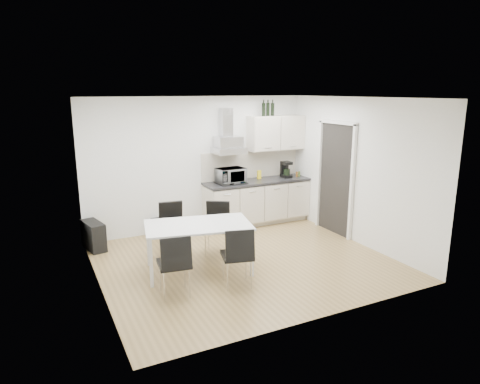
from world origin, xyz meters
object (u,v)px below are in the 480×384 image
Objects in this scene: dining_table at (198,229)px; chair_far_right at (217,229)px; chair_near_left at (174,264)px; guitar_amp at (94,236)px; kitchenette at (258,184)px; chair_near_right at (237,256)px; floor_speaker at (157,227)px; chair_far_left at (173,229)px.

chair_far_right reaches higher than dining_table.
guitar_amp is at bearing 115.72° from chair_near_left.
kitchenette is 3.50m from chair_near_left.
chair_near_right is 2.68m from floor_speaker.
chair_near_left is 2.40m from guitar_amp.
guitar_amp is (-3.29, -0.08, -0.58)m from kitchenette.
chair_far_right is at bearing 93.97° from chair_near_right.
chair_far_right is 1.00× the size of chair_near_right.
kitchenette is 3.00m from chair_near_right.
chair_near_right is at bearing -54.74° from dining_table.
chair_far_right is at bearing -44.25° from guitar_amp.
chair_far_left is 0.73m from chair_far_right.
chair_near_left is 1.00× the size of chair_near_right.
chair_near_right is (-1.67, -2.47, -0.39)m from kitchenette.
kitchenette is 4.01× the size of guitar_amp.
dining_table is 5.30× the size of floor_speaker.
guitar_amp is 1.94× the size of floor_speaker.
chair_far_right and chair_near_left have the same top height.
chair_far_left is 1.40× the size of guitar_amp.
chair_far_left and chair_near_right have the same top height.
guitar_amp is at bearing 139.96° from dining_table.
chair_near_right reaches higher than guitar_amp.
dining_table is at bearing 107.24° from chair_far_left.
guitar_amp is at bearing -178.52° from kitchenette.
kitchenette is 2.86× the size of chair_far_left.
guitar_amp is (-1.17, 0.85, -0.19)m from chair_far_left.
floor_speaker is at bearing -0.25° from guitar_amp.
chair_near_left reaches higher than dining_table.
guitar_amp reaches higher than floor_speaker.
kitchenette reaches higher than chair_far_right.
chair_far_left is 1.00× the size of chair_far_right.
chair_far_right reaches higher than guitar_amp.
chair_near_left is 0.89m from chair_near_right.
chair_far_right is 1.25m from chair_near_right.
dining_table is 2.17m from guitar_amp.
chair_near_right is (-0.22, -1.23, 0.00)m from chair_far_right.
dining_table is 1.95× the size of chair_far_right.
chair_near_right is 2.72× the size of floor_speaker.
kitchenette reaches higher than chair_near_left.
floor_speaker is (0.45, 2.52, -0.28)m from chair_near_left.
kitchenette is 2.86× the size of chair_far_right.
floor_speaker is at bearing 105.50° from dining_table.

